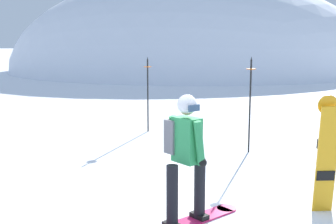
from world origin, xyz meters
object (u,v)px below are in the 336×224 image
Objects in this scene: spare_snowboard at (327,154)px; piste_marker_far at (148,89)px; piste_marker_near at (250,99)px; snowboarder_main at (185,156)px.

spare_snowboard is 0.84× the size of piste_marker_far.
piste_marker_near is at bearing 94.36° from spare_snowboard.
snowboarder_main is 2.00m from spare_snowboard.
piste_marker_near reaches higher than piste_marker_far.
piste_marker_far is at bearing 113.27° from spare_snowboard.
piste_marker_far is (-2.41, 5.61, 0.29)m from spare_snowboard.
spare_snowboard is 3.35m from piste_marker_near.
piste_marker_near is at bearing -46.60° from piste_marker_far.
spare_snowboard is at bearing -85.64° from piste_marker_near.
piste_marker_near is (-0.25, 3.33, 0.33)m from spare_snowboard.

